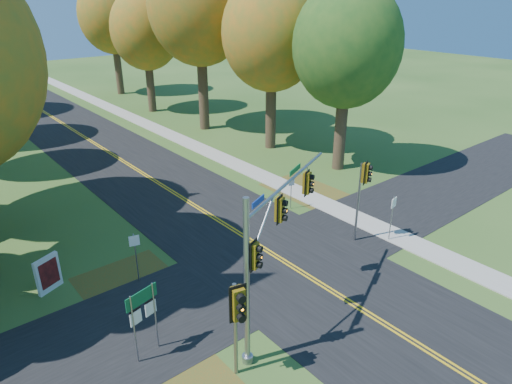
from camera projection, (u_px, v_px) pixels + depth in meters
ground at (313, 280)px, 20.40m from camera, size 160.00×160.00×0.00m
road_main at (313, 279)px, 20.39m from camera, size 8.00×160.00×0.02m
road_cross at (283, 261)px, 21.81m from camera, size 60.00×6.00×0.02m
centerline_left at (312, 280)px, 20.33m from camera, size 0.10×160.00×0.01m
centerline_right at (315, 278)px, 20.45m from camera, size 0.10×160.00×0.01m
sidewalk_east at (396, 236)px, 23.98m from camera, size 1.60×160.00×0.06m
leaf_patch_w_near at (139, 293)px, 19.46m from camera, size 4.00×6.00×0.00m
leaf_patch_e at (320, 197)px, 28.58m from camera, size 3.50×8.00×0.00m
tree_e_a at (347, 46)px, 29.85m from camera, size 7.20×7.20×12.73m
tree_e_b at (272, 33)px, 34.17m from camera, size 7.60×7.60×13.33m
tree_e_c at (199, 6)px, 38.57m from camera, size 8.80×8.80×15.79m
tree_e_d at (146, 30)px, 45.69m from camera, size 7.00×7.00×12.32m
tree_e_e at (112, 15)px, 53.59m from camera, size 7.80×7.80×13.74m
traffic_mast at (271, 239)px, 15.65m from camera, size 6.38×3.15×6.29m
east_signal_pole at (364, 182)px, 22.21m from camera, size 0.47×0.57×4.35m
ped_signal_pole at (238, 311)px, 14.13m from camera, size 0.58×0.68×3.71m
route_sign_cluster at (143, 309)px, 15.44m from camera, size 1.27×0.34×2.78m
info_kiosk at (48, 274)px, 19.39m from camera, size 1.14×0.62×1.63m
reg_sign_e_north at (291, 188)px, 26.48m from camera, size 0.37×0.11×1.97m
reg_sign_e_south at (393, 211)px, 22.93m from camera, size 0.47×0.12×2.49m
reg_sign_w at (135, 249)px, 19.70m from camera, size 0.44×0.15×2.36m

